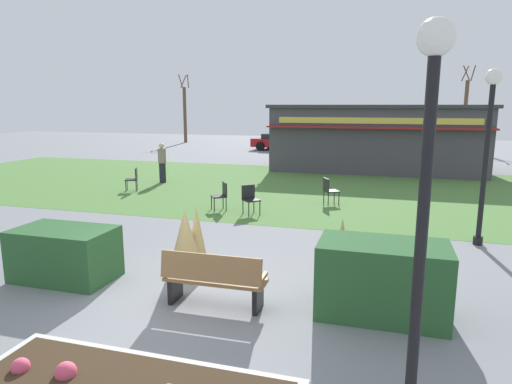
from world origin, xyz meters
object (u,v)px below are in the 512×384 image
cafe_chair_north (250,197)px  tree_right_bg (185,113)px  lamppost_mid (488,136)px  cafe_chair_east (134,178)px  park_bench (214,279)px  parked_car_west_slot (281,141)px  food_kiosk (376,137)px  person_strolling (162,163)px  parked_car_east_slot (438,145)px  trash_bin (64,243)px  cafe_chair_west (329,189)px  parked_car_center_slot (355,143)px  tree_left_bg (465,113)px  lamppost_near (426,179)px  cafe_chair_center (221,194)px

cafe_chair_north → tree_right_bg: bearing=119.1°
lamppost_mid → cafe_chair_east: size_ratio=4.58×
park_bench → parked_car_west_slot: bearing=100.8°
food_kiosk → parked_car_west_slot: 10.84m
person_strolling → tree_right_bg: size_ratio=0.29×
parked_car_east_slot → person_strolling: bearing=-129.6°
trash_bin → cafe_chair_west: (4.66, 7.21, 0.11)m
person_strolling → parked_car_west_slot: bearing=-59.3°
park_bench → lamppost_mid: (4.80, 4.92, 2.09)m
person_strolling → parked_car_east_slot: (12.42, 15.01, -0.22)m
parked_car_center_slot → tree_left_bg: 9.41m
lamppost_near → trash_bin: (-6.83, 2.99, -2.16)m
cafe_chair_center → parked_car_center_slot: size_ratio=0.21×
food_kiosk → tree_right_bg: 20.93m
person_strolling → food_kiosk: bearing=-104.9°
trash_bin → tree_right_bg: (-10.73, 28.96, 2.14)m
cafe_chair_center → parked_car_center_slot: 19.32m
trash_bin → food_kiosk: food_kiosk is taller
lamppost_mid → cafe_chair_north: lamppost_mid is taller
parked_car_center_slot → tree_right_bg: 15.76m
park_bench → parked_car_center_slot: parked_car_center_slot is taller
lamppost_near → parked_car_east_slot: (2.87, 27.53, -1.93)m
lamppost_near → parked_car_west_slot: lamppost_near is taller
lamppost_near → cafe_chair_north: size_ratio=4.58×
parked_car_center_slot → tree_left_bg: bearing=33.9°
park_bench → food_kiosk: (2.02, 17.38, 1.17)m
park_bench → tree_left_bg: bearing=75.3°
parked_car_center_slot → parked_car_east_slot: size_ratio=1.00×
parked_car_west_slot → parked_car_center_slot: 5.32m
cafe_chair_north → parked_car_west_slot: bearing=100.4°
lamppost_near → trash_bin: bearing=156.4°
tree_left_bg → food_kiosk: bearing=-114.2°
trash_bin → tree_left_bg: (11.90, 29.66, 2.28)m
lamppost_mid → trash_bin: 9.68m
cafe_chair_north → tree_left_bg: (9.38, 24.48, 2.17)m
lamppost_mid → cafe_chair_east: (-11.52, 3.68, -2.04)m
tree_right_bg → parked_car_west_slot: bearing=-24.5°
cafe_chair_east → tree_right_bg: (-7.86, 21.49, 2.03)m
tree_right_bg → food_kiosk: bearing=-37.4°
parked_car_center_slot → tree_right_bg: bearing=163.6°
cafe_chair_center → parked_car_east_slot: bearing=66.8°
cafe_chair_west → cafe_chair_north: same height
lamppost_near → parked_car_east_slot: size_ratio=0.96×
parked_car_west_slot → tree_right_bg: bearing=155.5°
lamppost_near → trash_bin: lamppost_near is taller
parked_car_west_slot → cafe_chair_north: bearing=-79.6°
person_strolling → parked_car_center_slot: size_ratio=0.40×
cafe_chair_west → parked_car_east_slot: parked_car_east_slot is taller
cafe_chair_north → lamppost_near: bearing=-62.2°
park_bench → cafe_chair_center: 6.96m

